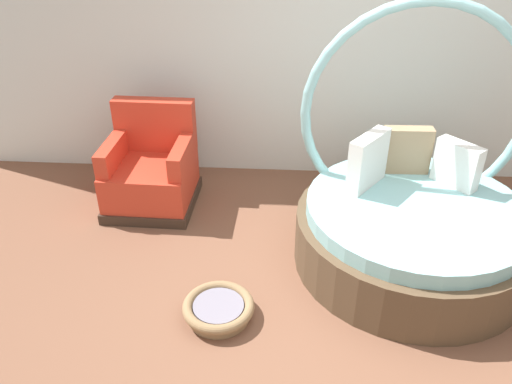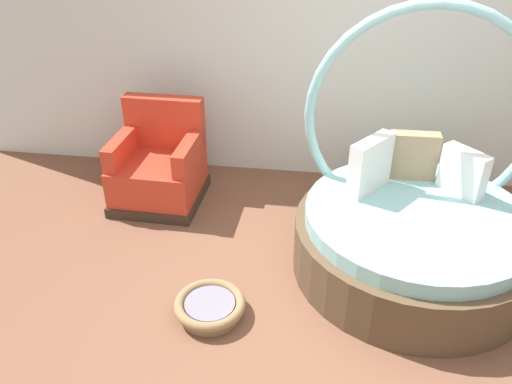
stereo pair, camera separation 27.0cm
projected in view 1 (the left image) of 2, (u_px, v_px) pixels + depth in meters
The scene contains 5 objects.
ground_plane at pixel (348, 323), 3.58m from camera, with size 8.00×8.00×0.02m, color brown.
back_wall at pixel (341, 37), 4.78m from camera, with size 8.00×0.12×2.82m, color silver.
round_daybed at pixel (411, 217), 4.03m from camera, with size 1.83×1.83×1.98m.
red_armchair at pixel (152, 171), 4.77m from camera, with size 0.82×0.82×0.94m.
pet_basket at pixel (219, 309), 3.58m from camera, with size 0.51×0.51×0.13m.
Camera 1 is at (-0.48, -2.62, 2.64)m, focal length 35.71 mm.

